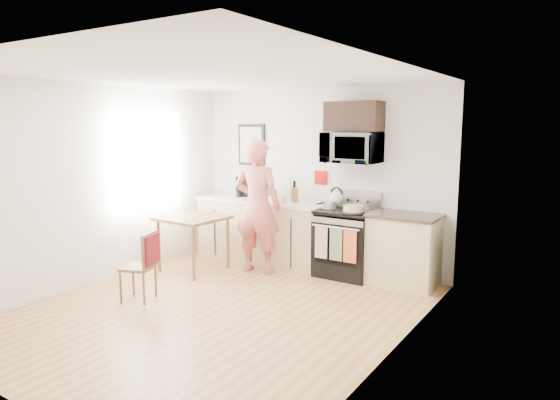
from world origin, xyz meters
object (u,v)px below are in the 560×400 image
Objects in this scene: microwave at (352,148)px; range at (347,245)px; dining_table at (193,223)px; chair at (146,257)px; cake at (353,209)px; person at (257,206)px.

range is at bearing -89.94° from microwave.
dining_table is 1.32m from chair.
chair is 2.68m from cake.
chair is (0.41, -1.24, -0.16)m from dining_table.
range is at bearing -164.56° from person.
chair reaches higher than dining_table.
chair is 2.68× the size of cake.
range is 1.40× the size of chair.
chair is (-1.54, -2.20, 0.10)m from range.
dining_table is at bearing 18.28° from person.
range is at bearing 34.80° from chair.
range reaches higher than cake.
person is (-1.13, -0.53, 0.50)m from range.
range is 2.68m from chair.
dining_table is at bearing -151.37° from microwave.
chair is at bearing -130.38° from cake.
range is 1.39× the size of dining_table.
range is 1.53× the size of microwave.
microwave is 0.91× the size of dining_table.
microwave reaches higher than person.
microwave is 0.40× the size of person.
person is at bearing 55.99° from chair.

